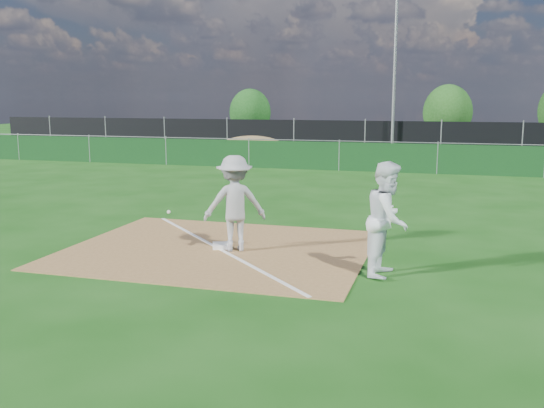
% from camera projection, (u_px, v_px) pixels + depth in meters
% --- Properties ---
extents(ground, '(90.00, 90.00, 0.00)m').
position_uv_depth(ground, '(313.00, 187.00, 20.87)').
color(ground, '#144A0F').
rests_on(ground, ground).
extents(infield_dirt, '(6.00, 5.00, 0.02)m').
position_uv_depth(infield_dirt, '(218.00, 249.00, 12.36)').
color(infield_dirt, olive).
rests_on(infield_dirt, ground).
extents(foul_line, '(5.01, 5.01, 0.01)m').
position_uv_depth(foul_line, '(218.00, 248.00, 12.35)').
color(foul_line, white).
rests_on(foul_line, infield_dirt).
extents(green_fence, '(44.00, 0.05, 1.20)m').
position_uv_depth(green_fence, '(339.00, 156.00, 25.49)').
color(green_fence, '#0E3614').
rests_on(green_fence, ground).
extents(dirt_mound, '(3.38, 2.60, 1.17)m').
position_uv_depth(dirt_mound, '(252.00, 147.00, 30.18)').
color(dirt_mound, olive).
rests_on(dirt_mound, ground).
extents(black_fence, '(46.00, 0.04, 1.80)m').
position_uv_depth(black_fence, '(365.00, 137.00, 33.00)').
color(black_fence, black).
rests_on(black_fence, ground).
extents(parking_lot, '(46.00, 9.00, 0.01)m').
position_uv_depth(parking_lot, '(375.00, 147.00, 37.88)').
color(parking_lot, black).
rests_on(parking_lot, ground).
extents(light_pole, '(0.16, 0.16, 8.00)m').
position_uv_depth(light_pole, '(394.00, 79.00, 31.76)').
color(light_pole, slate).
rests_on(light_pole, ground).
extents(first_base, '(0.51, 0.51, 0.08)m').
position_uv_depth(first_base, '(222.00, 246.00, 12.43)').
color(first_base, white).
rests_on(first_base, infield_dirt).
extents(play_at_first, '(2.28, 1.16, 1.92)m').
position_uv_depth(play_at_first, '(235.00, 203.00, 12.07)').
color(play_at_first, '#B7B7BA').
rests_on(play_at_first, infield_dirt).
extents(runner, '(0.87, 1.06, 1.99)m').
position_uv_depth(runner, '(388.00, 219.00, 10.43)').
color(runner, white).
rests_on(runner, ground).
extents(car_left, '(4.28, 2.62, 1.36)m').
position_uv_depth(car_left, '(259.00, 134.00, 39.90)').
color(car_left, '#93959A').
rests_on(car_left, parking_lot).
extents(car_mid, '(4.93, 1.97, 1.60)m').
position_uv_depth(car_mid, '(327.00, 134.00, 37.43)').
color(car_mid, black).
rests_on(car_mid, parking_lot).
extents(car_right, '(4.41, 1.92, 1.26)m').
position_uv_depth(car_right, '(491.00, 139.00, 35.60)').
color(car_right, black).
rests_on(car_right, parking_lot).
extents(tree_left, '(3.12, 3.12, 3.69)m').
position_uv_depth(tree_left, '(250.00, 113.00, 45.80)').
color(tree_left, '#382316').
rests_on(tree_left, ground).
extents(tree_mid, '(3.31, 3.31, 3.93)m').
position_uv_depth(tree_mid, '(448.00, 112.00, 41.59)').
color(tree_mid, '#382316').
rests_on(tree_mid, ground).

